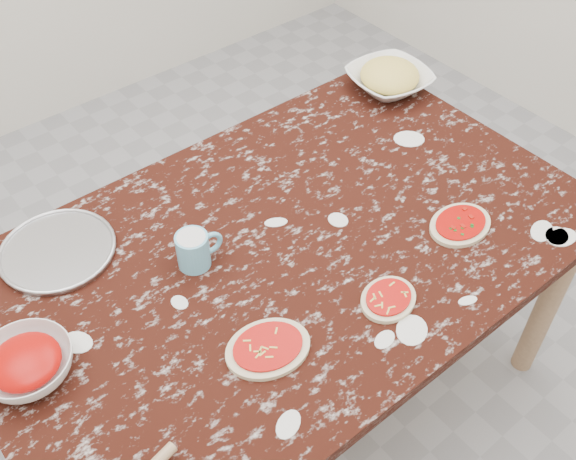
# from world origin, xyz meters

# --- Properties ---
(ground) EXTENTS (4.00, 4.00, 0.00)m
(ground) POSITION_xyz_m (0.00, 0.00, 0.00)
(ground) COLOR gray
(worktable) EXTENTS (1.60, 1.00, 0.75)m
(worktable) POSITION_xyz_m (0.00, 0.00, 0.67)
(worktable) COLOR black
(worktable) RESTS_ON ground
(pizza_tray) EXTENTS (0.36, 0.36, 0.01)m
(pizza_tray) POSITION_xyz_m (-0.48, 0.34, 0.76)
(pizza_tray) COLOR #B2B2B7
(pizza_tray) RESTS_ON worktable
(sauce_bowl) EXTENTS (0.25, 0.25, 0.06)m
(sauce_bowl) POSITION_xyz_m (-0.68, 0.05, 0.78)
(sauce_bowl) COLOR white
(sauce_bowl) RESTS_ON worktable
(cheese_bowl) EXTENTS (0.29, 0.29, 0.06)m
(cheese_bowl) POSITION_xyz_m (0.71, 0.34, 0.78)
(cheese_bowl) COLOR white
(cheese_bowl) RESTS_ON worktable
(flour_mug) EXTENTS (0.12, 0.08, 0.10)m
(flour_mug) POSITION_xyz_m (-0.22, 0.09, 0.80)
(flour_mug) COLOR #69BBDC
(flour_mug) RESTS_ON worktable
(pizza_left) EXTENTS (0.23, 0.19, 0.02)m
(pizza_left) POSITION_xyz_m (-0.24, -0.23, 0.76)
(pizza_left) COLOR beige
(pizza_left) RESTS_ON worktable
(pizza_mid) EXTENTS (0.17, 0.15, 0.02)m
(pizza_mid) POSITION_xyz_m (0.07, -0.30, 0.76)
(pizza_mid) COLOR beige
(pizza_mid) RESTS_ON worktable
(pizza_right) EXTENTS (0.19, 0.14, 0.02)m
(pizza_right) POSITION_xyz_m (0.39, -0.24, 0.76)
(pizza_right) COLOR beige
(pizza_right) RESTS_ON worktable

